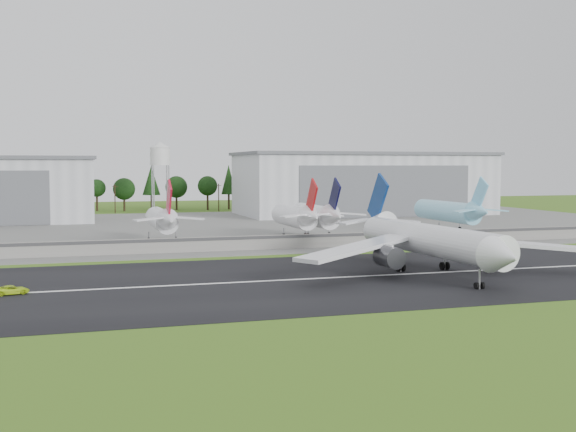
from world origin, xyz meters
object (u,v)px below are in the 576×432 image
object	(u,v)px
main_airliner	(431,247)
parked_jet_navy	(319,215)
ground_vehicle	(12,290)
parked_jet_red_b	(298,216)
parked_jet_skyblue	(452,211)
parked_jet_red_a	(163,220)

from	to	relation	value
main_airliner	parked_jet_navy	distance (m)	67.07
ground_vehicle	parked_jet_red_b	world-z (taller)	parked_jet_red_b
main_airliner	parked_jet_navy	world-z (taller)	main_airliner
ground_vehicle	parked_jet_skyblue	size ratio (longest dim) A/B	0.13
main_airliner	parked_jet_red_a	distance (m)	78.11
main_airliner	parked_jet_skyblue	bearing A→B (deg)	-125.27
main_airliner	ground_vehicle	size ratio (longest dim) A/B	11.77
ground_vehicle	parked_jet_red_b	bearing A→B (deg)	-59.14
parked_jet_skyblue	parked_jet_red_a	bearing A→B (deg)	-176.65
parked_jet_red_b	main_airliner	bearing A→B (deg)	-86.61
parked_jet_red_a	parked_jet_navy	distance (m)	42.35
ground_vehicle	parked_jet_skyblue	xyz separation A→B (m)	(118.04, 72.46, 5.52)
ground_vehicle	parked_jet_navy	bearing A→B (deg)	-61.62
main_airliner	parked_jet_skyblue	world-z (taller)	main_airliner
ground_vehicle	parked_jet_navy	distance (m)	100.45
parked_jet_navy	parked_jet_skyblue	world-z (taller)	parked_jet_skyblue
parked_jet_navy	parked_jet_skyblue	xyz separation A→B (m)	(43.82, 5.01, 0.01)
parked_jet_red_a	parked_jet_red_b	world-z (taller)	parked_jet_red_b
parked_jet_skyblue	parked_jet_navy	bearing A→B (deg)	-173.48
ground_vehicle	parked_jet_red_b	xyz separation A→B (m)	(68.05, 67.44, 5.39)
main_airliner	parked_jet_skyblue	xyz separation A→B (m)	(46.02, 72.03, 1.43)
parked_jet_red_a	parked_jet_skyblue	xyz separation A→B (m)	(86.16, 5.04, 0.22)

